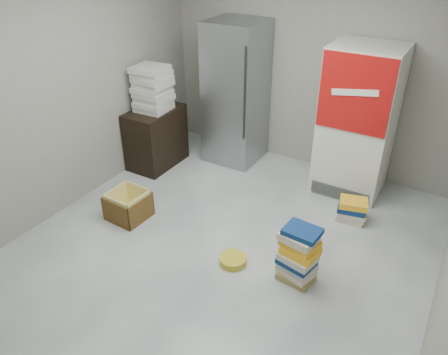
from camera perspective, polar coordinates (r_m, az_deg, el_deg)
ground at (r=4.45m, az=-1.94°, el=-11.11°), size 5.00×5.00×0.00m
room_shell at (r=3.52m, az=-2.46°, el=11.33°), size 4.04×5.04×2.82m
steel_fridge at (r=5.96m, az=1.57°, el=10.90°), size 0.70×0.72×1.90m
coke_cooler at (r=5.42m, az=17.05°, el=6.97°), size 0.80×0.73×1.80m
wood_shelf at (r=6.05m, az=-8.84°, el=5.20°), size 0.50×0.80×0.80m
supply_box_stack at (r=5.78m, az=-9.32°, el=11.39°), size 0.44×0.44×0.58m
phonebook_stack_main at (r=4.14m, az=9.68°, el=-9.97°), size 0.38×0.35×0.59m
phonebook_stack_side at (r=5.14m, az=16.39°, el=-4.12°), size 0.36×0.30×0.27m
cardboard_box at (r=5.10m, az=-12.37°, el=-3.77°), size 0.43×0.43×0.33m
bucket_lid at (r=4.42m, az=1.17°, el=-10.73°), size 0.29×0.29×0.07m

